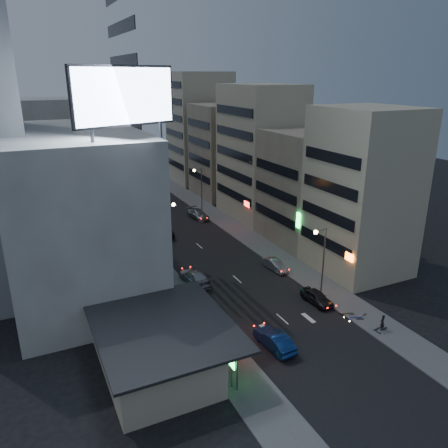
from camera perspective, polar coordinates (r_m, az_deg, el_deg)
ground at (r=42.82m, az=10.60°, el=-14.60°), size 180.00×180.00×0.00m
sidewalk_left at (r=64.36m, az=-11.22°, el=-2.72°), size 4.00×120.00×0.12m
sidewalk_right at (r=69.61m, az=1.59°, el=-0.67°), size 4.00×120.00×0.12m
food_court at (r=38.01m, az=-9.09°, el=-15.68°), size 11.00×13.00×3.88m
white_building at (r=50.67m, az=-18.81°, el=1.37°), size 14.00×24.00×18.00m
shophouse_near at (r=55.26m, az=17.57°, el=3.99°), size 10.00×11.00×20.00m
shophouse_mid at (r=64.60m, az=10.87°, el=4.79°), size 11.00×12.00×16.00m
shophouse_far at (r=74.36m, az=4.76°, el=9.27°), size 10.00×14.00×22.00m
far_left_a at (r=74.82m, az=-20.30°, el=7.45°), size 11.00×10.00×20.00m
far_left_b at (r=87.98m, az=-21.36°, el=7.24°), size 12.00×10.00×15.00m
far_right_a at (r=88.01m, az=0.06°, el=9.52°), size 11.00×12.00×18.00m
far_right_b at (r=100.47m, az=-3.21°, el=12.40°), size 12.00×12.00×24.00m
billboard at (r=39.37m, az=-12.81°, el=15.92°), size 9.52×3.75×6.20m
street_lamp_right_near at (r=47.76m, az=12.57°, el=-3.76°), size 1.60×0.44×8.02m
street_lamp_left at (r=55.83m, az=-7.39°, el=-0.09°), size 1.60×0.44×8.02m
street_lamp_right_far at (r=75.96m, az=-3.24°, el=5.17°), size 1.60×0.44×8.02m
parked_car_right_near at (r=48.65m, az=12.03°, el=-9.34°), size 1.96×4.31×1.43m
parked_car_right_mid at (r=55.69m, az=6.69°, el=-5.31°), size 1.79×4.15×1.33m
parked_car_left at (r=67.19m, az=-8.26°, el=-0.92°), size 2.84×5.88×1.61m
parked_car_right_far at (r=74.82m, az=-3.42°, el=1.29°), size 2.61×5.48×1.54m
road_car_blue at (r=40.88m, az=6.60°, el=-14.83°), size 1.94×4.88×1.58m
road_car_silver at (r=51.94m, az=-3.84°, el=-6.92°), size 2.50×5.65×1.61m
person at (r=45.47m, az=19.97°, el=-11.99°), size 0.67×0.54×1.61m
scooter_black_a at (r=46.22m, az=20.06°, el=-11.73°), size 0.92×2.10×1.25m
scooter_silver_a at (r=46.27m, az=20.06°, el=-11.77°), size 1.23×1.97×1.14m
scooter_blue at (r=47.12m, az=17.63°, el=-10.81°), size 1.48×2.15×1.26m
scooter_black_b at (r=47.65m, az=16.54°, el=-10.47°), size 1.07×1.84×1.07m
scooter_silver_b at (r=47.96m, az=17.73°, el=-10.41°), size 1.12×1.80×1.04m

